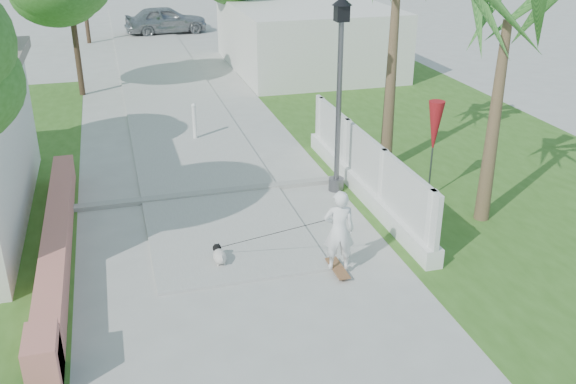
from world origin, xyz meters
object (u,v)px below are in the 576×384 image
object	(u,v)px
street_lamp	(339,90)
bollard	(194,121)
parked_car	(166,20)
patio_umbrella	(435,128)
dog	(219,255)
skateboarder	(283,234)

from	to	relation	value
street_lamp	bollard	world-z (taller)	street_lamp
street_lamp	parked_car	world-z (taller)	street_lamp
bollard	patio_umbrella	size ratio (longest dim) A/B	0.47
patio_umbrella	parked_car	distance (m)	23.44
bollard	patio_umbrella	world-z (taller)	patio_umbrella
patio_umbrella	dog	size ratio (longest dim) A/B	4.18
patio_umbrella	dog	world-z (taller)	patio_umbrella
dog	parked_car	distance (m)	24.91
skateboarder	parked_car	distance (m)	25.28
parked_car	dog	bearing A→B (deg)	169.58
patio_umbrella	dog	distance (m)	5.65
skateboarder	dog	world-z (taller)	skateboarder
dog	parked_car	size ratio (longest dim) A/B	0.13
skateboarder	dog	xyz separation A→B (m)	(-1.12, 0.42, -0.50)
street_lamp	patio_umbrella	size ratio (longest dim) A/B	1.93
bollard	parked_car	xyz separation A→B (m)	(1.00, 17.65, 0.14)
street_lamp	patio_umbrella	bearing A→B (deg)	-27.76
skateboarder	street_lamp	bearing A→B (deg)	-111.40
street_lamp	patio_umbrella	distance (m)	2.27
bollard	patio_umbrella	bearing A→B (deg)	-50.09
street_lamp	parked_car	xyz separation A→B (m)	(-1.70, 22.15, -1.70)
street_lamp	skateboarder	size ratio (longest dim) A/B	1.89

